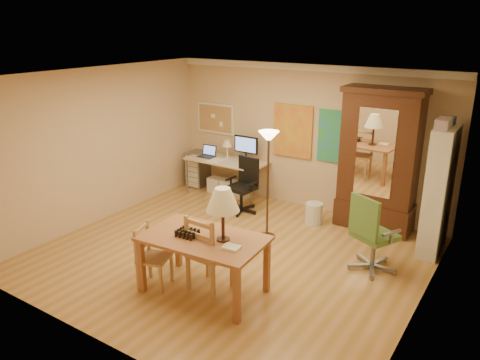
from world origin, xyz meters
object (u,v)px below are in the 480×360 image
Objects in this scene: computer_desk at (229,174)px; office_chair_green at (371,250)px; office_chair_black at (243,197)px; dining_table at (210,227)px; armoire at (378,169)px; bookshelf at (438,192)px.

computer_desk is 3.73m from office_chair_green.
office_chair_black is (0.70, -0.57, -0.19)m from computer_desk.
office_chair_green is (2.74, -0.85, 0.03)m from office_chair_black.
dining_table reaches higher than office_chair_black.
bookshelf is (1.05, -0.44, -0.07)m from armoire.
dining_table is 2.42m from office_chair_green.
armoire is 1.23× the size of bookshelf.
computer_desk is 0.69× the size of armoire.
dining_table is at bearing -59.10° from computer_desk.
armoire is at bearing 157.29° from bookshelf.
bookshelf is at bearing -5.06° from computer_desk.
computer_desk is at bearing -178.47° from armoire.
office_chair_black is at bearing 114.69° from dining_table.
armoire is at bearing 106.40° from office_chair_green.
armoire is (1.11, 3.25, 0.11)m from dining_table.
dining_table is 1.43× the size of office_chair_green.
bookshelf is at bearing 3.61° from office_chair_black.
bookshelf reaches higher than computer_desk.
dining_table reaches higher than computer_desk.
armoire reaches higher than bookshelf.
computer_desk is 1.46× the size of office_chair_green.
computer_desk is 3.06m from armoire.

